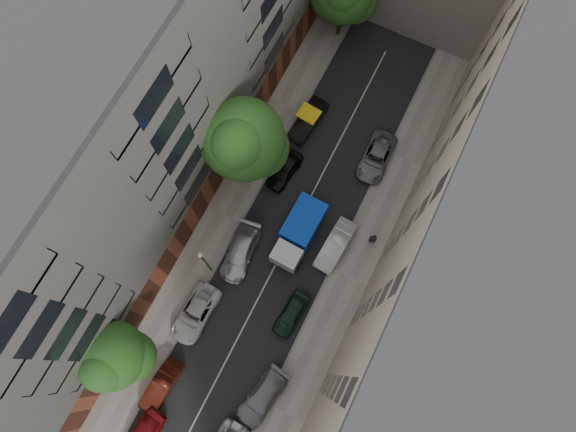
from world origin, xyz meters
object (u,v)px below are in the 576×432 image
Objects in this scene: tree_mid at (244,143)px; tree_near at (113,358)px; car_left_3 at (240,252)px; car_left_5 at (308,120)px; car_left_1 at (161,386)px; tarp_truck at (299,233)px; car_right_4 at (376,157)px; pedestrian at (373,239)px; car_right_3 at (336,245)px; car_left_2 at (195,313)px; car_right_1 at (263,397)px; car_right_2 at (291,313)px; car_left_4 at (285,170)px; lamp_post at (205,261)px.

tree_near is at bearing -93.52° from tree_mid.
car_left_5 reaches higher than car_left_3.
car_left_1 is 0.81× the size of car_left_3.
car_right_4 is at bearing 74.67° from tarp_truck.
pedestrian reaches higher than car_left_1.
car_right_3 is (6.32, 3.80, 0.02)m from car_left_3.
car_left_2 is at bearing 30.53° from pedestrian.
car_left_2 is at bearing -82.74° from tree_mid.
car_right_1 is at bearing -91.43° from car_right_4.
tarp_truck reaches higher than car_left_5.
tarp_truck is 1.51× the size of car_right_2.
car_left_5 is 0.93× the size of car_right_1.
tarp_truck is 6.11m from car_right_2.
car_left_4 is 8.96m from pedestrian.
tree_near reaches higher than lamp_post.
pedestrian is at bearing 90.63° from car_right_1.
pedestrian reaches higher than car_right_2.
car_left_4 is 0.82× the size of car_right_1.
car_left_1 is 0.90× the size of car_right_3.
pedestrian reaches higher than car_right_3.
car_left_4 is 4.88m from car_left_5.
car_left_1 is 2.27× the size of pedestrian.
car_left_3 is (-3.40, -3.24, -0.71)m from tarp_truck.
car_right_2 is (-0.80, 6.20, -0.04)m from car_right_1.
car_left_5 is at bearing 115.84° from car_right_2.
tree_mid is at bearing 86.48° from tree_near.
tree_near is at bearing -133.14° from car_right_2.
tarp_truck is 1.42× the size of car_left_1.
car_left_3 is 13.49m from car_right_4.
tarp_truck reaches higher than car_right_2.
car_left_2 is at bearing 63.29° from tree_near.
lamp_post reaches higher than car_right_1.
car_left_1 is 18.34m from tree_mid.
car_right_4 is at bearing 61.91° from lamp_post.
car_right_1 is 18.04m from tree_mid.
pedestrian is at bearing 38.83° from car_right_3.
car_right_1 reaches higher than car_left_4.
car_left_1 is at bearing 42.43° from pedestrian.
car_left_1 is 5.61m from car_left_2.
car_left_1 is 1.04× the size of car_left_4.
car_right_1 is at bearing -78.28° from car_right_2.
car_right_2 is at bearing -62.27° from car_left_5.
car_left_3 is at bearing 13.28° from pedestrian.
tarp_truck is 12.24m from car_right_1.
lamp_post is at bearing -91.34° from car_left_4.
car_left_2 is (-0.35, 5.60, 0.00)m from car_left_1.
car_left_2 is 2.70× the size of pedestrian.
car_left_5 is 2.48× the size of pedestrian.
tree_near reaches higher than car_left_4.
car_right_2 is (5.60, -10.00, -0.01)m from car_left_4.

